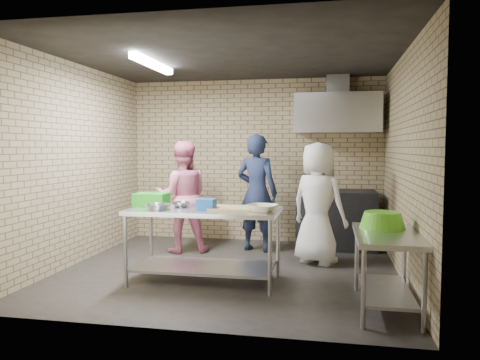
% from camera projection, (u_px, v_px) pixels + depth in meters
% --- Properties ---
extents(floor, '(4.20, 4.20, 0.00)m').
position_uv_depth(floor, '(229.00, 270.00, 5.99)').
color(floor, black).
rests_on(floor, ground).
extents(ceiling, '(4.20, 4.20, 0.00)m').
position_uv_depth(ceiling, '(229.00, 56.00, 5.80)').
color(ceiling, black).
rests_on(ceiling, ground).
extents(back_wall, '(4.20, 0.06, 2.70)m').
position_uv_depth(back_wall, '(255.00, 161.00, 7.85)').
color(back_wall, '#97845E').
rests_on(back_wall, ground).
extents(front_wall, '(4.20, 0.06, 2.70)m').
position_uv_depth(front_wall, '(179.00, 174.00, 3.93)').
color(front_wall, '#97845E').
rests_on(front_wall, ground).
extents(left_wall, '(0.06, 4.00, 2.70)m').
position_uv_depth(left_wall, '(77.00, 164.00, 6.29)').
color(left_wall, '#97845E').
rests_on(left_wall, ground).
extents(right_wall, '(0.06, 4.00, 2.70)m').
position_uv_depth(right_wall, '(404.00, 166.00, 5.49)').
color(right_wall, '#97845E').
rests_on(right_wall, ground).
extents(prep_table, '(1.73, 0.87, 0.87)m').
position_uv_depth(prep_table, '(205.00, 245.00, 5.46)').
color(prep_table, silver).
rests_on(prep_table, floor).
extents(side_counter, '(0.60, 1.20, 0.75)m').
position_uv_depth(side_counter, '(386.00, 271.00, 4.54)').
color(side_counter, silver).
rests_on(side_counter, floor).
extents(stove, '(1.20, 0.70, 0.90)m').
position_uv_depth(stove, '(336.00, 219.00, 7.31)').
color(stove, black).
rests_on(stove, floor).
extents(range_hood, '(1.30, 0.60, 0.60)m').
position_uv_depth(range_hood, '(337.00, 113.00, 7.25)').
color(range_hood, silver).
rests_on(range_hood, back_wall).
extents(hood_duct, '(0.35, 0.30, 0.30)m').
position_uv_depth(hood_duct, '(338.00, 85.00, 7.36)').
color(hood_duct, '#A5A8AD').
rests_on(hood_duct, back_wall).
extents(wall_shelf, '(0.80, 0.20, 0.04)m').
position_uv_depth(wall_shelf, '(357.00, 125.00, 7.39)').
color(wall_shelf, '#3F2B19').
rests_on(wall_shelf, back_wall).
extents(fluorescent_fixture, '(0.10, 1.25, 0.08)m').
position_uv_depth(fluorescent_fixture, '(153.00, 64.00, 5.99)').
color(fluorescent_fixture, white).
rests_on(fluorescent_fixture, ceiling).
extents(green_crate, '(0.38, 0.29, 0.15)m').
position_uv_depth(green_crate, '(151.00, 199.00, 5.67)').
color(green_crate, green).
rests_on(green_crate, prep_table).
extents(blue_tub, '(0.19, 0.19, 0.13)m').
position_uv_depth(blue_tub, '(206.00, 204.00, 5.32)').
color(blue_tub, blue).
rests_on(blue_tub, prep_table).
extents(cutting_board, '(0.53, 0.40, 0.03)m').
position_uv_depth(cutting_board, '(234.00, 208.00, 5.34)').
color(cutting_board, '#D1B578').
rests_on(cutting_board, prep_table).
extents(mixing_bowl_a, '(0.33, 0.33, 0.07)m').
position_uv_depth(mixing_bowl_a, '(157.00, 207.00, 5.33)').
color(mixing_bowl_a, silver).
rests_on(mixing_bowl_a, prep_table).
extents(mixing_bowl_b, '(0.25, 0.25, 0.06)m').
position_uv_depth(mixing_bowl_b, '(181.00, 205.00, 5.53)').
color(mixing_bowl_b, '#A8A9AF').
rests_on(mixing_bowl_b, prep_table).
extents(ceramic_bowl, '(0.40, 0.40, 0.08)m').
position_uv_depth(ceramic_bowl, '(262.00, 208.00, 5.15)').
color(ceramic_bowl, beige).
rests_on(ceramic_bowl, prep_table).
extents(green_basin, '(0.46, 0.46, 0.17)m').
position_uv_depth(green_basin, '(382.00, 220.00, 4.76)').
color(green_basin, '#59C626').
rests_on(green_basin, side_counter).
extents(bottle_red, '(0.07, 0.07, 0.18)m').
position_uv_depth(bottle_red, '(340.00, 119.00, 7.43)').
color(bottle_red, '#B22619').
rests_on(bottle_red, wall_shelf).
extents(bottle_green, '(0.06, 0.06, 0.15)m').
position_uv_depth(bottle_green, '(366.00, 119.00, 7.35)').
color(bottle_green, green).
rests_on(bottle_green, wall_shelf).
extents(man_navy, '(0.74, 0.58, 1.78)m').
position_uv_depth(man_navy, '(257.00, 193.00, 7.08)').
color(man_navy, '#151E35').
rests_on(man_navy, floor).
extents(woman_pink, '(0.97, 0.86, 1.67)m').
position_uv_depth(woman_pink, '(182.00, 197.00, 7.03)').
color(woman_pink, pink).
rests_on(woman_pink, floor).
extents(woman_white, '(0.96, 0.86, 1.64)m').
position_uv_depth(woman_white, '(318.00, 203.00, 6.31)').
color(woman_white, white).
rests_on(woman_white, floor).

